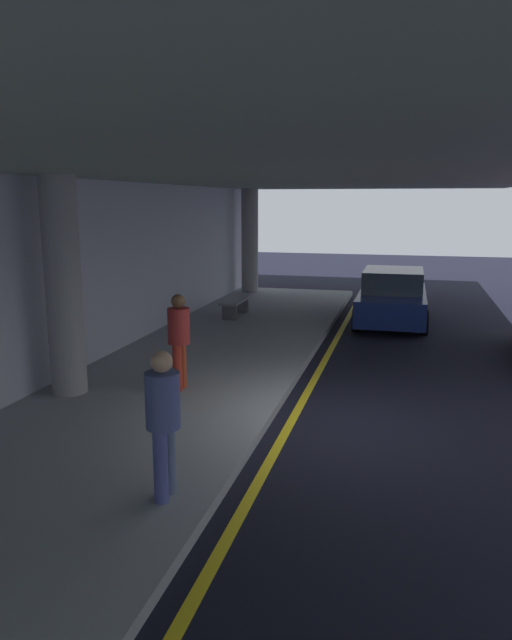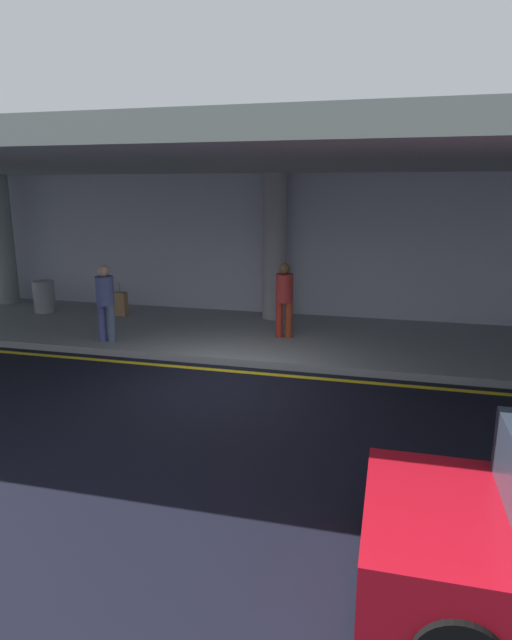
# 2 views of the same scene
# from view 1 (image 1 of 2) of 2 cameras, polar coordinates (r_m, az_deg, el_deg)

# --- Properties ---
(ground_plane) EXTENTS (60.00, 60.00, 0.00)m
(ground_plane) POSITION_cam_1_polar(r_m,az_deg,el_deg) (9.46, 7.74, -9.82)
(ground_plane) COLOR black
(sidewalk) EXTENTS (26.00, 4.20, 0.15)m
(sidewalk) POSITION_cam_1_polar(r_m,az_deg,el_deg) (10.23, -9.93, -7.81)
(sidewalk) COLOR gray
(sidewalk) RESTS_ON ground
(lane_stripe_yellow) EXTENTS (26.00, 0.14, 0.01)m
(lane_stripe_yellow) POSITION_cam_1_polar(r_m,az_deg,el_deg) (9.56, 3.45, -9.49)
(lane_stripe_yellow) COLOR yellow
(lane_stripe_yellow) RESTS_ON ground
(support_column_center) EXTENTS (0.60, 0.60, 3.65)m
(support_column_center) POSITION_cam_1_polar(r_m,az_deg,el_deg) (10.49, -17.83, 2.99)
(support_column_center) COLOR gray
(support_column_center) RESTS_ON sidewalk
(support_column_right_mid) EXTENTS (0.60, 0.60, 3.65)m
(support_column_right_mid) POSITION_cam_1_polar(r_m,az_deg,el_deg) (21.56, -0.60, 7.55)
(support_column_right_mid) COLOR gray
(support_column_right_mid) RESTS_ON sidewalk
(ceiling_overhang) EXTENTS (28.00, 13.20, 0.30)m
(ceiling_overhang) POSITION_cam_1_polar(r_m,az_deg,el_deg) (9.49, -7.91, 14.56)
(ceiling_overhang) COLOR #8F9E90
(ceiling_overhang) RESTS_ON support_column_far_left
(terminal_back_wall) EXTENTS (26.00, 0.30, 3.80)m
(terminal_back_wall) POSITION_cam_1_polar(r_m,az_deg,el_deg) (10.91, -21.11, 2.68)
(terminal_back_wall) COLOR #ACAEC0
(terminal_back_wall) RESTS_ON ground
(car_navy) EXTENTS (4.10, 1.92, 1.50)m
(car_navy) POSITION_cam_1_polar(r_m,az_deg,el_deg) (17.22, 12.84, 2.08)
(car_navy) COLOR navy
(car_navy) RESTS_ON ground
(traveler_with_luggage) EXTENTS (0.38, 0.38, 1.68)m
(traveler_with_luggage) POSITION_cam_1_polar(r_m,az_deg,el_deg) (10.39, -7.34, -1.47)
(traveler_with_luggage) COLOR #A7291C
(traveler_with_luggage) RESTS_ON sidewalk
(person_waiting_for_ride) EXTENTS (0.38, 0.38, 1.68)m
(person_waiting_for_ride) POSITION_cam_1_polar(r_m,az_deg,el_deg) (6.65, -8.82, -8.91)
(person_waiting_for_ride) COLOR #464C91
(person_waiting_for_ride) RESTS_ON sidewalk
(bench_metal) EXTENTS (1.60, 0.50, 0.48)m
(bench_metal) POSITION_cam_1_polar(r_m,az_deg,el_deg) (17.09, -1.94, 1.57)
(bench_metal) COLOR slate
(bench_metal) RESTS_ON sidewalk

